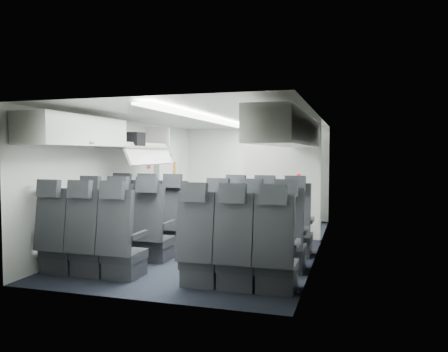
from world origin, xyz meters
The scene contains 14 objects.
cabin_shell centered at (0.00, 0.00, 1.12)m, with size 3.41×6.01×2.16m.
seat_row_front centered at (0.00, -0.53, 0.40)m, with size 3.33×0.56×1.24m.
seat_row_mid centered at (0.00, -1.43, 0.40)m, with size 3.33×0.56×1.24m.
seat_row_rear centered at (0.00, -2.33, 0.40)m, with size 3.33×0.56×1.24m.
overhead_bin_left_rear centered at (-1.40, -2.00, 1.86)m, with size 0.53×1.80×0.40m.
overhead_bin_left_front_open centered at (-1.44, -0.25, 1.74)m, with size 0.64×1.70×0.72m.
overhead_bin_right_rear centered at (1.40, -2.00, 1.86)m, with size 0.53×1.80×0.40m.
overhead_bin_right_front centered at (1.40, -0.25, 1.86)m, with size 0.53×1.70×0.40m.
bulkhead_partition centered at (0.98, 0.80, 1.08)m, with size 1.40×0.15×2.13m.
galley_unit centered at (0.95, 2.72, 0.95)m, with size 0.85×0.52×1.90m.
boarding_door centered at (-1.64, 1.55, 0.95)m, with size 0.12×1.27×1.86m.
flight_attendant centered at (0.34, 1.36, 0.79)m, with size 0.58×0.38×1.59m, color black.
carry_on_bag centered at (-1.36, -0.55, 1.78)m, with size 0.43×0.30×0.26m, color black.
papers centered at (0.53, 1.31, 1.09)m, with size 0.19×0.02×0.13m, color white.
Camera 1 is at (2.24, -7.10, 1.56)m, focal length 35.00 mm.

